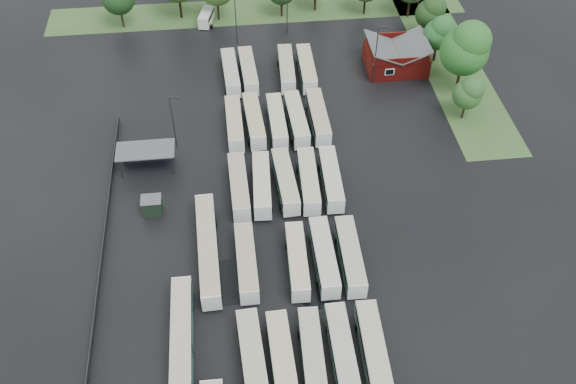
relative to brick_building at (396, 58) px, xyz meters
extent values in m
plane|color=black|center=(-24.00, -42.77, -1.87)|extent=(160.00, 160.00, 0.00)
cube|color=maroon|center=(0.00, 0.03, -0.17)|extent=(10.00, 8.00, 3.40)
cube|color=#4C4F51|center=(-2.50, 0.03, 2.43)|extent=(5.07, 8.60, 2.19)
cube|color=#4C4F51|center=(2.50, 0.03, 2.43)|extent=(5.07, 8.60, 2.19)
cube|color=maroon|center=(0.00, -3.97, 2.03)|extent=(9.00, 0.20, 1.20)
cube|color=silver|center=(-2.00, -4.02, 0.13)|extent=(1.60, 0.12, 1.20)
cylinder|color=#2D2D30|center=(-44.80, -22.77, -0.17)|extent=(0.16, 0.16, 3.40)
cylinder|color=#2D2D30|center=(-37.60, -22.77, -0.17)|extent=(0.16, 0.16, 3.40)
cylinder|color=#2D2D30|center=(-44.80, -19.57, -0.17)|extent=(0.16, 0.16, 3.40)
cylinder|color=#2D2D30|center=(-37.60, -19.57, -0.17)|extent=(0.16, 0.16, 3.40)
cube|color=#4C4F51|center=(-41.20, -21.17, 1.63)|extent=(8.20, 4.20, 0.15)
cube|color=navy|center=(-41.20, -19.27, -0.27)|extent=(7.60, 0.08, 2.60)
cube|color=black|center=(-40.20, -30.17, -0.62)|extent=(2.50, 2.00, 2.50)
cube|color=#4C4F51|center=(-40.20, -30.17, 0.69)|extent=(2.70, 2.20, 0.12)
cube|color=#3A5E29|center=(-22.00, 22.03, -1.86)|extent=(80.00, 10.00, 0.01)
cube|color=#3A5E29|center=(10.00, 0.03, -1.86)|extent=(10.00, 50.00, 0.01)
cube|color=#2D2D30|center=(-46.20, -34.77, -1.27)|extent=(0.10, 50.00, 1.20)
cube|color=white|center=(-28.51, -54.90, -0.14)|extent=(2.95, 11.47, 2.60)
cube|color=black|center=(-28.51, -54.90, 0.38)|extent=(2.98, 11.02, 0.83)
cube|color=#09542D|center=(-28.51, -54.90, -0.71)|extent=(2.99, 11.24, 0.57)
cube|color=#B3AC90|center=(-28.51, -54.90, 1.21)|extent=(2.84, 11.12, 0.11)
cylinder|color=black|center=(-28.51, -51.27, -1.44)|extent=(2.41, 0.91, 0.91)
cube|color=white|center=(-25.38, -55.43, -0.15)|extent=(2.61, 11.32, 2.58)
cube|color=black|center=(-25.38, -55.43, 0.36)|extent=(2.65, 10.87, 0.83)
cube|color=#135D37|center=(-25.38, -55.43, -0.72)|extent=(2.65, 11.09, 0.57)
cube|color=#BFBA8B|center=(-25.38, -55.43, 1.19)|extent=(2.51, 10.98, 0.11)
cylinder|color=black|center=(-25.38, -51.82, -1.44)|extent=(2.39, 0.90, 0.90)
cube|color=white|center=(-22.08, -55.01, -0.23)|extent=(2.63, 10.83, 2.46)
cube|color=black|center=(-22.08, -55.01, 0.26)|extent=(2.67, 10.40, 0.79)
cube|color=#1B593D|center=(-22.08, -55.01, -0.77)|extent=(2.67, 10.62, 0.54)
cube|color=#ACA792|center=(-22.08, -55.01, 1.05)|extent=(2.53, 10.51, 0.11)
cylinder|color=black|center=(-22.08, -51.57, -1.46)|extent=(2.29, 0.86, 0.86)
cube|color=white|center=(-18.80, -54.84, -0.21)|extent=(2.33, 10.88, 2.49)
cube|color=black|center=(-18.80, -54.84, 0.28)|extent=(2.38, 10.44, 0.80)
cube|color=#1A5538|center=(-18.80, -54.84, -0.76)|extent=(2.37, 10.66, 0.55)
cube|color=#B3AFA0|center=(-18.80, -54.84, 1.08)|extent=(2.24, 10.55, 0.11)
cylinder|color=black|center=(-18.80, -51.36, -1.46)|extent=(2.31, 0.87, 0.87)
cube|color=white|center=(-15.40, -55.10, -0.17)|extent=(2.71, 11.26, 2.56)
cube|color=black|center=(-15.40, -55.10, 0.35)|extent=(2.75, 10.81, 0.82)
cube|color=#1A4A31|center=(-15.40, -55.10, -0.73)|extent=(2.75, 11.03, 0.56)
cube|color=#BDB692|center=(-15.40, -55.10, 1.16)|extent=(2.60, 10.92, 0.11)
cylinder|color=black|center=(-15.40, -51.52, -1.45)|extent=(2.38, 0.89, 0.89)
cube|color=white|center=(-28.30, -41.45, -0.20)|extent=(2.37, 10.95, 2.50)
cube|color=black|center=(-28.30, -41.45, 0.30)|extent=(2.42, 10.51, 0.80)
cube|color=#1A5435|center=(-28.30, -41.45, -0.75)|extent=(2.41, 10.73, 0.55)
cube|color=tan|center=(-28.30, -41.45, 1.09)|extent=(2.28, 10.62, 0.11)
cylinder|color=black|center=(-28.30, -44.95, -1.46)|extent=(2.32, 0.87, 0.87)
cylinder|color=black|center=(-28.30, -37.95, -1.46)|extent=(2.32, 0.87, 0.87)
cube|color=white|center=(-22.10, -41.89, -0.23)|extent=(2.60, 10.81, 2.46)
cube|color=black|center=(-22.10, -41.89, 0.26)|extent=(2.64, 10.39, 0.79)
cube|color=#124F2E|center=(-22.10, -41.89, -0.77)|extent=(2.64, 10.60, 0.54)
cube|color=#C6BF90|center=(-22.10, -41.89, 1.04)|extent=(2.50, 10.49, 0.11)
cylinder|color=black|center=(-22.10, -45.33, -1.46)|extent=(2.28, 0.86, 0.86)
cylinder|color=black|center=(-22.10, -38.45, -1.46)|extent=(2.28, 0.86, 0.86)
cube|color=white|center=(-18.75, -41.68, -0.16)|extent=(2.37, 11.20, 2.57)
cube|color=black|center=(-18.75, -41.68, 0.35)|extent=(2.42, 10.75, 0.82)
cube|color=#0F4B2F|center=(-18.75, -41.68, -0.73)|extent=(2.42, 10.98, 0.56)
cube|color=beige|center=(-18.75, -41.68, 1.17)|extent=(2.28, 10.87, 0.11)
cylinder|color=black|center=(-18.75, -45.26, -1.45)|extent=(2.38, 0.90, 0.90)
cylinder|color=black|center=(-18.75, -38.09, -1.45)|extent=(2.38, 0.90, 0.90)
cube|color=white|center=(-15.54, -41.90, -0.17)|extent=(2.55, 11.20, 2.56)
cube|color=black|center=(-15.54, -41.90, 0.34)|extent=(2.60, 10.76, 0.82)
cube|color=#145937|center=(-15.54, -41.90, -0.73)|extent=(2.59, 10.98, 0.56)
cube|color=#AEA896|center=(-15.54, -41.90, 1.16)|extent=(2.45, 10.87, 0.11)
cylinder|color=black|center=(-15.54, -45.47, -1.45)|extent=(2.37, 0.89, 0.89)
cylinder|color=black|center=(-15.54, -38.33, -1.45)|extent=(2.37, 0.89, 0.89)
cube|color=white|center=(-28.46, -28.09, -0.18)|extent=(2.55, 11.16, 2.55)
cube|color=black|center=(-28.46, -28.09, 0.33)|extent=(2.59, 10.71, 0.81)
cube|color=#094D2A|center=(-28.46, -28.09, -0.74)|extent=(2.59, 10.94, 0.56)
cube|color=tan|center=(-28.46, -28.09, 1.14)|extent=(2.45, 10.82, 0.11)
cylinder|color=black|center=(-28.46, -31.64, -1.45)|extent=(2.36, 0.89, 0.89)
cylinder|color=black|center=(-28.46, -24.53, -1.45)|extent=(2.36, 0.89, 0.89)
cube|color=white|center=(-25.33, -28.14, -0.18)|extent=(2.86, 11.17, 2.54)
cube|color=black|center=(-25.33, -28.14, 0.32)|extent=(2.90, 10.73, 0.81)
cube|color=#135432|center=(-25.33, -28.14, -0.74)|extent=(2.90, 10.95, 0.56)
cube|color=beige|center=(-25.33, -28.14, 1.13)|extent=(2.75, 10.83, 0.11)
cylinder|color=black|center=(-25.33, -31.68, -1.45)|extent=(2.35, 0.89, 0.89)
cylinder|color=black|center=(-25.33, -24.60, -1.45)|extent=(2.35, 0.89, 0.89)
cube|color=white|center=(-22.03, -27.82, -0.17)|extent=(2.89, 11.26, 2.56)
cube|color=black|center=(-22.03, -27.82, 0.34)|extent=(2.92, 10.82, 0.82)
cube|color=#195A3B|center=(-22.03, -27.82, -0.73)|extent=(2.92, 11.04, 0.56)
cube|color=#B8B38D|center=(-22.03, -27.82, 1.16)|extent=(2.78, 10.92, 0.11)
cylinder|color=black|center=(-22.03, -31.39, -1.45)|extent=(2.37, 0.89, 0.89)
cylinder|color=black|center=(-22.03, -24.25, -1.45)|extent=(2.37, 0.89, 0.89)
cube|color=white|center=(-18.84, -28.05, -0.17)|extent=(2.78, 11.25, 2.56)
cube|color=black|center=(-18.84, -28.05, 0.34)|extent=(2.82, 10.80, 0.82)
cube|color=#0D5432|center=(-18.84, -28.05, -0.73)|extent=(2.82, 11.03, 0.56)
cube|color=#BDB692|center=(-18.84, -28.05, 1.16)|extent=(2.67, 10.91, 0.11)
cylinder|color=black|center=(-18.84, -31.63, -1.45)|extent=(2.37, 0.89, 0.89)
cylinder|color=black|center=(-18.84, -24.48, -1.45)|extent=(2.37, 0.89, 0.89)
cube|color=white|center=(-15.70, -28.01, -0.18)|extent=(2.65, 11.12, 2.53)
cube|color=black|center=(-15.70, -28.01, 0.32)|extent=(2.69, 10.68, 0.81)
cube|color=#194F31|center=(-15.70, -28.01, -0.74)|extent=(2.68, 10.90, 0.56)
cube|color=beige|center=(-15.70, -28.01, 1.13)|extent=(2.54, 10.79, 0.11)
cylinder|color=black|center=(-15.70, -31.55, -1.45)|extent=(2.35, 0.88, 0.88)
cylinder|color=black|center=(-15.70, -24.47, -1.45)|extent=(2.35, 0.88, 0.88)
cube|color=white|center=(-28.36, -14.37, -0.19)|extent=(2.39, 11.03, 2.52)
cube|color=black|center=(-28.36, -14.37, 0.31)|extent=(2.44, 10.59, 0.81)
cube|color=#195337|center=(-28.36, -14.37, -0.75)|extent=(2.44, 10.81, 0.56)
cube|color=tan|center=(-28.36, -14.37, 1.12)|extent=(2.30, 10.70, 0.11)
cylinder|color=black|center=(-28.36, -17.90, -1.45)|extent=(2.34, 0.88, 0.88)
cylinder|color=black|center=(-28.36, -10.85, -1.45)|extent=(2.34, 0.88, 0.88)
cube|color=white|center=(-25.35, -14.02, -0.16)|extent=(2.89, 11.32, 2.57)
cube|color=black|center=(-25.35, -14.02, 0.35)|extent=(2.93, 10.87, 0.82)
cube|color=#144A2C|center=(-25.35, -14.02, -0.73)|extent=(2.93, 11.09, 0.57)
cube|color=tan|center=(-25.35, -14.02, 1.17)|extent=(2.78, 10.98, 0.11)
cylinder|color=black|center=(-25.35, -17.61, -1.45)|extent=(2.38, 0.90, 0.90)
cylinder|color=black|center=(-25.35, -10.43, -1.45)|extent=(2.38, 0.90, 0.90)
cube|color=white|center=(-21.90, -14.49, -0.19)|extent=(2.36, 11.04, 2.53)
cube|color=black|center=(-21.90, -14.49, 0.32)|extent=(2.41, 10.60, 0.81)
cube|color=#1D5A38|center=(-21.90, -14.49, -0.75)|extent=(2.40, 10.82, 0.56)
cube|color=beige|center=(-21.90, -14.49, 1.12)|extent=(2.26, 10.71, 0.11)
cylinder|color=black|center=(-21.90, -18.02, -1.45)|extent=(2.34, 0.88, 0.88)
cylinder|color=black|center=(-21.90, -10.97, -1.45)|extent=(2.34, 0.88, 0.88)
cube|color=white|center=(-18.86, -14.46, -0.14)|extent=(2.80, 11.44, 2.60)
cube|color=black|center=(-18.86, -14.46, 0.38)|extent=(2.84, 10.99, 0.83)
cube|color=#144B30|center=(-18.86, -14.46, -0.71)|extent=(2.84, 11.21, 0.57)
cube|color=beige|center=(-18.86, -14.46, 1.21)|extent=(2.69, 11.09, 0.11)
cylinder|color=black|center=(-18.86, -18.09, -1.44)|extent=(2.41, 0.91, 0.91)
cylinder|color=black|center=(-18.86, -10.82, -1.44)|extent=(2.41, 0.91, 0.91)
cube|color=white|center=(-15.49, -14.24, -0.14)|extent=(2.42, 11.35, 2.60)
cube|color=black|center=(-15.49, -14.24, 0.38)|extent=(2.48, 10.90, 0.83)
cube|color=#175635|center=(-15.49, -14.24, -0.71)|extent=(2.47, 11.13, 0.57)
cube|color=tan|center=(-15.49, -14.24, 1.21)|extent=(2.33, 11.01, 0.11)
cylinder|color=black|center=(-15.49, -17.87, -1.44)|extent=(2.41, 0.91, 0.91)
cylinder|color=black|center=(-15.49, -10.61, -1.44)|extent=(2.41, 0.91, 0.91)
cube|color=white|center=(-28.29, -0.80, -0.17)|extent=(2.79, 11.22, 2.55)
cube|color=black|center=(-28.29, -0.80, 0.34)|extent=(2.83, 10.77, 0.82)
cube|color=#175535|center=(-28.29, -0.80, -0.73)|extent=(2.83, 11.00, 0.56)
cube|color=#B2AFA3|center=(-28.29, -0.80, 1.15)|extent=(2.69, 10.88, 0.11)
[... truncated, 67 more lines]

